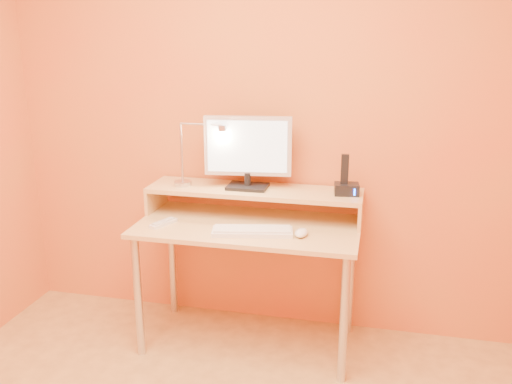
% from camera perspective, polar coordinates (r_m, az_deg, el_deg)
% --- Properties ---
extents(wall_back, '(3.00, 0.04, 2.50)m').
position_cam_1_polar(wall_back, '(3.13, 0.52, 7.74)').
color(wall_back, '#C88039').
rests_on(wall_back, floor).
extents(desk_leg_fl, '(0.04, 0.04, 0.69)m').
position_cam_1_polar(desk_leg_fl, '(3.06, -12.21, -10.66)').
color(desk_leg_fl, silver).
rests_on(desk_leg_fl, floor).
extents(desk_leg_fr, '(0.04, 0.04, 0.69)m').
position_cam_1_polar(desk_leg_fr, '(2.81, 9.16, -13.09)').
color(desk_leg_fr, silver).
rests_on(desk_leg_fr, floor).
extents(desk_leg_bl, '(0.04, 0.04, 0.69)m').
position_cam_1_polar(desk_leg_bl, '(3.47, -8.73, -7.09)').
color(desk_leg_bl, silver).
rests_on(desk_leg_bl, floor).
extents(desk_leg_br, '(0.04, 0.04, 0.69)m').
position_cam_1_polar(desk_leg_br, '(3.25, 9.82, -8.82)').
color(desk_leg_br, silver).
rests_on(desk_leg_br, floor).
extents(desk_lower, '(1.20, 0.60, 0.02)m').
position_cam_1_polar(desk_lower, '(2.96, -0.85, -3.63)').
color(desk_lower, tan).
rests_on(desk_lower, floor).
extents(shelf_riser_left, '(0.02, 0.30, 0.14)m').
position_cam_1_polar(shelf_riser_left, '(3.25, -10.38, -0.56)').
color(shelf_riser_left, tan).
rests_on(shelf_riser_left, desk_lower).
extents(shelf_riser_right, '(0.02, 0.30, 0.14)m').
position_cam_1_polar(shelf_riser_right, '(3.00, 10.88, -2.04)').
color(shelf_riser_right, tan).
rests_on(shelf_riser_right, desk_lower).
extents(desk_shelf, '(1.20, 0.30, 0.02)m').
position_cam_1_polar(desk_shelf, '(3.05, -0.19, 0.14)').
color(desk_shelf, tan).
rests_on(desk_shelf, desk_lower).
extents(monitor_foot, '(0.22, 0.16, 0.02)m').
position_cam_1_polar(monitor_foot, '(3.05, -0.88, 0.57)').
color(monitor_foot, black).
rests_on(monitor_foot, desk_shelf).
extents(monitor_neck, '(0.04, 0.04, 0.07)m').
position_cam_1_polar(monitor_neck, '(3.04, -0.89, 1.37)').
color(monitor_neck, black).
rests_on(monitor_neck, monitor_foot).
extents(monitor_panel, '(0.48, 0.10, 0.33)m').
position_cam_1_polar(monitor_panel, '(3.01, -0.86, 4.83)').
color(monitor_panel, silver).
rests_on(monitor_panel, monitor_neck).
extents(monitor_back, '(0.43, 0.07, 0.28)m').
position_cam_1_polar(monitor_back, '(3.03, -0.75, 4.91)').
color(monitor_back, black).
rests_on(monitor_back, monitor_panel).
extents(monitor_screen, '(0.43, 0.06, 0.28)m').
position_cam_1_polar(monitor_screen, '(2.99, -0.94, 4.76)').
color(monitor_screen, '#CFE9F5').
rests_on(monitor_screen, monitor_panel).
extents(lamp_base, '(0.10, 0.10, 0.02)m').
position_cam_1_polar(lamp_base, '(3.13, -7.66, 0.90)').
color(lamp_base, silver).
rests_on(lamp_base, desk_shelf).
extents(lamp_post, '(0.01, 0.01, 0.33)m').
position_cam_1_polar(lamp_post, '(3.09, -7.78, 4.08)').
color(lamp_post, silver).
rests_on(lamp_post, lamp_base).
extents(lamp_arm, '(0.24, 0.01, 0.01)m').
position_cam_1_polar(lamp_arm, '(3.02, -5.76, 7.05)').
color(lamp_arm, silver).
rests_on(lamp_arm, lamp_post).
extents(lamp_head, '(0.04, 0.04, 0.03)m').
position_cam_1_polar(lamp_head, '(2.98, -3.55, 6.70)').
color(lamp_head, silver).
rests_on(lamp_head, lamp_arm).
extents(lamp_bulb, '(0.03, 0.03, 0.00)m').
position_cam_1_polar(lamp_bulb, '(2.99, -3.54, 6.40)').
color(lamp_bulb, '#FFEAC6').
rests_on(lamp_bulb, lamp_head).
extents(phone_dock, '(0.14, 0.12, 0.06)m').
position_cam_1_polar(phone_dock, '(2.97, 9.44, 0.31)').
color(phone_dock, black).
rests_on(phone_dock, desk_shelf).
extents(phone_handset, '(0.04, 0.03, 0.16)m').
position_cam_1_polar(phone_handset, '(2.94, 9.25, 2.39)').
color(phone_handset, black).
rests_on(phone_handset, phone_dock).
extents(phone_led, '(0.01, 0.00, 0.04)m').
position_cam_1_polar(phone_led, '(2.92, 10.26, -0.02)').
color(phone_led, blue).
rests_on(phone_led, phone_dock).
extents(keyboard, '(0.43, 0.21, 0.02)m').
position_cam_1_polar(keyboard, '(2.82, -0.39, -4.18)').
color(keyboard, silver).
rests_on(keyboard, desk_lower).
extents(mouse, '(0.07, 0.12, 0.04)m').
position_cam_1_polar(mouse, '(2.79, 4.76, -4.26)').
color(mouse, white).
rests_on(mouse, desk_lower).
extents(remote_control, '(0.11, 0.18, 0.02)m').
position_cam_1_polar(remote_control, '(2.99, -9.65, -3.24)').
color(remote_control, silver).
rests_on(remote_control, desk_lower).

